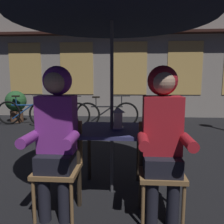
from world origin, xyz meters
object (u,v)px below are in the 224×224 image
patio_umbrella (112,1)px  chair_left (60,162)px  potted_plant (16,104)px  cafe_table (112,138)px  bicycle_nearest (27,112)px  chair_right (160,164)px  person_right_hooded (162,128)px  person_left_hooded (56,127)px  lantern (118,117)px  bicycle_third (107,114)px  bicycle_second (59,114)px

patio_umbrella → chair_left: patio_umbrella is taller
patio_umbrella → potted_plant: 5.26m
cafe_table → bicycle_nearest: 4.49m
cafe_table → chair_right: chair_right is taller
chair_right → person_right_hooded: size_ratio=0.62×
cafe_table → bicycle_nearest: size_ratio=0.44×
person_left_hooded → person_right_hooded: same height
lantern → chair_left: size_ratio=0.27×
bicycle_third → person_left_hooded: bearing=-91.5°
chair_left → bicycle_nearest: 4.54m
lantern → chair_left: (-0.55, -0.39, -0.37)m
cafe_table → bicycle_third: (-0.38, 3.45, -0.29)m
chair_left → bicycle_nearest: size_ratio=0.52×
lantern → person_right_hooded: size_ratio=0.17×
patio_umbrella → person_left_hooded: (-0.48, -0.43, -1.21)m
bicycle_second → patio_umbrella: bearing=-64.0°
cafe_table → lantern: size_ratio=3.20×
person_left_hooded → bicycle_third: 3.91m
patio_umbrella → potted_plant: (-3.11, 3.96, -1.51)m
patio_umbrella → lantern: size_ratio=10.00×
person_left_hooded → potted_plant: bearing=120.9°
person_left_hooded → potted_plant: person_left_hooded is taller
chair_left → bicycle_third: chair_left is taller
chair_right → bicycle_second: 4.31m
person_left_hooded → bicycle_nearest: size_ratio=0.83×
cafe_table → bicycle_second: bicycle_second is taller
person_right_hooded → bicycle_second: size_ratio=0.83×
person_right_hooded → potted_plant: person_right_hooded is taller
cafe_table → patio_umbrella: bearing=0.0°
person_right_hooded → person_left_hooded: bearing=180.0°
chair_right → person_right_hooded: bearing=-90.0°
bicycle_second → bicycle_third: same height
patio_umbrella → potted_plant: size_ratio=2.51×
lantern → potted_plant: size_ratio=0.25×
bicycle_second → potted_plant: bearing=158.5°
patio_umbrella → bicycle_nearest: (-2.64, 3.62, -1.71)m
cafe_table → bicycle_third: bearing=96.3°
chair_left → bicycle_third: (0.10, 3.82, -0.14)m
cafe_table → potted_plant: bearing=128.1°
chair_right → bicycle_nearest: (-3.12, 3.99, -0.14)m
chair_right → bicycle_second: (-2.13, 3.75, -0.14)m
bicycle_nearest → lantern: bearing=-53.1°
patio_umbrella → bicycle_third: (-0.38, 3.45, -1.71)m
chair_left → person_left_hooded: person_left_hooded is taller
patio_umbrella → lantern: bearing=13.6°
person_right_hooded → potted_plant: size_ratio=1.52×
lantern → bicycle_third: (-0.45, 3.43, -0.51)m
potted_plant → lantern: bearing=-51.1°
lantern → bicycle_third: bearing=97.5°
chair_left → potted_plant: potted_plant is taller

